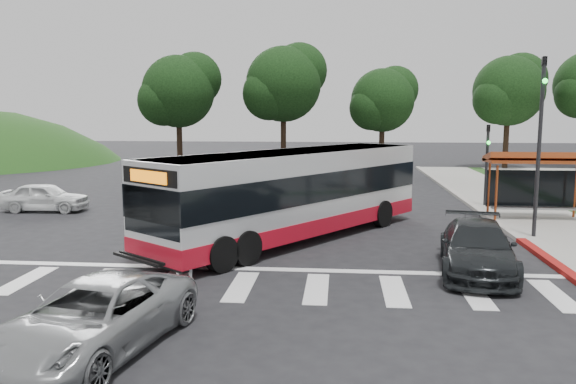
# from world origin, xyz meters

# --- Properties ---
(ground) EXTENTS (140.00, 140.00, 0.00)m
(ground) POSITION_xyz_m (0.00, 0.00, 0.00)
(ground) COLOR black
(ground) RESTS_ON ground
(sidewalk_east) EXTENTS (4.00, 40.00, 0.12)m
(sidewalk_east) POSITION_xyz_m (11.00, 8.00, 0.06)
(sidewalk_east) COLOR gray
(sidewalk_east) RESTS_ON ground
(curb_east) EXTENTS (0.30, 40.00, 0.15)m
(curb_east) POSITION_xyz_m (9.00, 8.00, 0.07)
(curb_east) COLOR #9E9991
(curb_east) RESTS_ON ground
(curb_east_red) EXTENTS (0.32, 6.00, 0.15)m
(curb_east_red) POSITION_xyz_m (9.00, -2.00, 0.08)
(curb_east_red) COLOR maroon
(curb_east_red) RESTS_ON ground
(crosswalk_ladder) EXTENTS (18.00, 2.60, 0.01)m
(crosswalk_ladder) POSITION_xyz_m (0.00, -5.00, 0.01)
(crosswalk_ladder) COLOR silver
(crosswalk_ladder) RESTS_ON ground
(bus_shelter) EXTENTS (4.20, 1.60, 2.86)m
(bus_shelter) POSITION_xyz_m (10.80, 5.10, 2.35)
(bus_shelter) COLOR #9A3D19
(bus_shelter) RESTS_ON sidewalk_east
(traffic_signal_ne_tall) EXTENTS (0.18, 0.37, 6.50)m
(traffic_signal_ne_tall) POSITION_xyz_m (9.60, 1.49, 3.88)
(traffic_signal_ne_tall) COLOR black
(traffic_signal_ne_tall) RESTS_ON ground
(traffic_signal_ne_short) EXTENTS (0.18, 0.37, 4.00)m
(traffic_signal_ne_short) POSITION_xyz_m (9.60, 8.49, 2.48)
(traffic_signal_ne_short) COLOR black
(traffic_signal_ne_short) RESTS_ON ground
(tree_ne_a) EXTENTS (6.16, 5.74, 9.30)m
(tree_ne_a) POSITION_xyz_m (16.08, 28.06, 6.39)
(tree_ne_a) COLOR black
(tree_ne_a) RESTS_ON parking_lot
(tree_north_a) EXTENTS (6.60, 6.15, 10.17)m
(tree_north_a) POSITION_xyz_m (-1.92, 26.07, 6.92)
(tree_north_a) COLOR black
(tree_north_a) RESTS_ON ground
(tree_north_b) EXTENTS (5.72, 5.33, 8.43)m
(tree_north_b) POSITION_xyz_m (6.07, 28.06, 5.66)
(tree_north_b) COLOR black
(tree_north_b) RESTS_ON ground
(tree_north_c) EXTENTS (6.16, 5.74, 9.30)m
(tree_north_c) POSITION_xyz_m (-9.92, 24.06, 6.29)
(tree_north_c) COLOR black
(tree_north_c) RESTS_ON ground
(transit_bus) EXTENTS (9.43, 11.60, 3.20)m
(transit_bus) POSITION_xyz_m (0.94, 0.83, 1.60)
(transit_bus) COLOR silver
(transit_bus) RESTS_ON ground
(pedestrian) EXTENTS (0.77, 0.54, 2.02)m
(pedestrian) POSITION_xyz_m (-1.66, -4.58, 1.01)
(pedestrian) COLOR white
(pedestrian) RESTS_ON ground
(dark_sedan) EXTENTS (2.73, 5.17, 1.43)m
(dark_sedan) POSITION_xyz_m (6.52, -3.02, 0.71)
(dark_sedan) COLOR black
(dark_sedan) RESTS_ON ground
(silver_suv_south) EXTENTS (3.20, 5.25, 1.36)m
(silver_suv_south) POSITION_xyz_m (-2.08, -9.28, 0.68)
(silver_suv_south) COLOR #96989A
(silver_suv_south) RESTS_ON ground
(west_car_white) EXTENTS (3.98, 1.71, 1.34)m
(west_car_white) POSITION_xyz_m (-11.11, 5.50, 0.67)
(west_car_white) COLOR silver
(west_car_white) RESTS_ON ground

